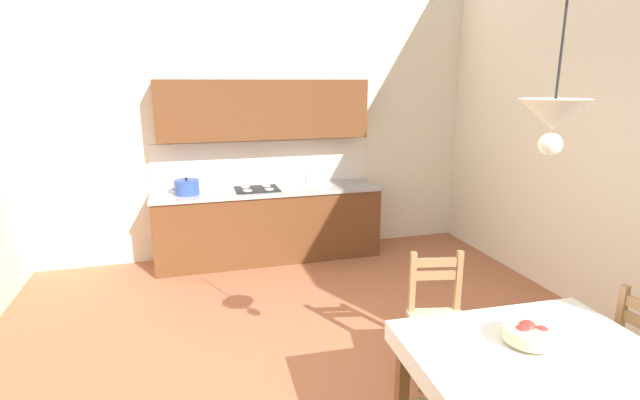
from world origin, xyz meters
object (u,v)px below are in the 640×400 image
object	(u,v)px
fruit_bowl	(530,334)
kitchen_cabinetry	(267,192)
dining_table	(532,369)
pendant_lamp	(554,117)
dining_chair_kitchen_side	(439,319)

from	to	relation	value
fruit_bowl	kitchen_cabinetry	bearing A→B (deg)	102.94
kitchen_cabinetry	dining_table	distance (m)	3.85
pendant_lamp	dining_table	bearing A→B (deg)	31.82
kitchen_cabinetry	pendant_lamp	world-z (taller)	pendant_lamp
dining_table	fruit_bowl	bearing A→B (deg)	75.26
fruit_bowl	pendant_lamp	bearing A→B (deg)	-135.36
dining_chair_kitchen_side	fruit_bowl	distance (m)	0.97
dining_chair_kitchen_side	pendant_lamp	distance (m)	1.89
dining_table	dining_chair_kitchen_side	size ratio (longest dim) A/B	1.50
kitchen_cabinetry	dining_table	size ratio (longest dim) A/B	1.98
pendant_lamp	kitchen_cabinetry	bearing A→B (deg)	100.57
kitchen_cabinetry	fruit_bowl	world-z (taller)	kitchen_cabinetry
kitchen_cabinetry	dining_table	world-z (taller)	kitchen_cabinetry
dining_chair_kitchen_side	fruit_bowl	bearing A→B (deg)	-87.90
kitchen_cabinetry	dining_chair_kitchen_side	world-z (taller)	kitchen_cabinetry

